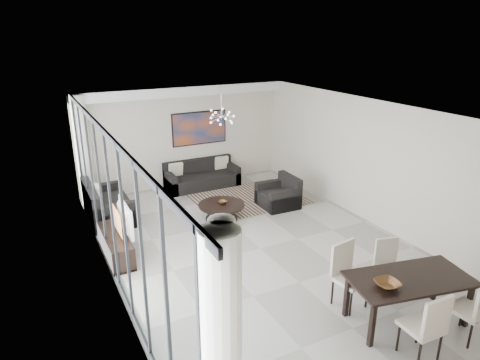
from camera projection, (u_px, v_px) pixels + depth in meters
room_shell at (281, 180)px, 8.74m from camera, size 6.00×9.00×2.90m
window_wall at (116, 209)px, 7.30m from camera, size 0.37×8.95×2.90m
soffit at (184, 91)px, 11.70m from camera, size 5.98×0.40×0.26m
painting at (200, 128)px, 12.44m from camera, size 1.68×0.04×0.98m
chandelier at (221, 117)px, 10.46m from camera, size 0.66×0.66×0.71m
rug at (248, 198)px, 11.68m from camera, size 2.86×2.20×0.01m
coffee_table at (221, 211)px, 10.35m from camera, size 1.12×1.12×0.39m
bowl_coffee at (223, 202)px, 10.32m from camera, size 0.23×0.23×0.07m
sofa_main at (202, 178)px, 12.50m from camera, size 2.12×0.87×0.77m
loveseat at (107, 207)px, 10.38m from camera, size 0.98×1.75×0.87m
armchair at (279, 196)px, 11.12m from camera, size 0.92×0.97×0.79m
side_table at (124, 210)px, 10.05m from camera, size 0.39×0.39×0.54m
tv_console at (116, 245)px, 8.64m from camera, size 0.44×1.56×0.49m
television at (121, 218)px, 8.57m from camera, size 0.16×1.07×0.62m
dining_table at (409, 282)px, 6.56m from camera, size 2.03×1.30×0.78m
dining_chair_sw at (429, 323)px, 5.78m from camera, size 0.51×0.51×1.06m
dining_chair_se at (477, 307)px, 6.16m from camera, size 0.50×0.50×1.02m
dining_chair_nw at (346, 270)px, 7.04m from camera, size 0.57×0.57×1.09m
dining_chair_ne at (388, 261)px, 7.49m from camera, size 0.52×0.52×0.94m
bowl_dining at (387, 284)px, 6.29m from camera, size 0.39×0.39×0.09m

